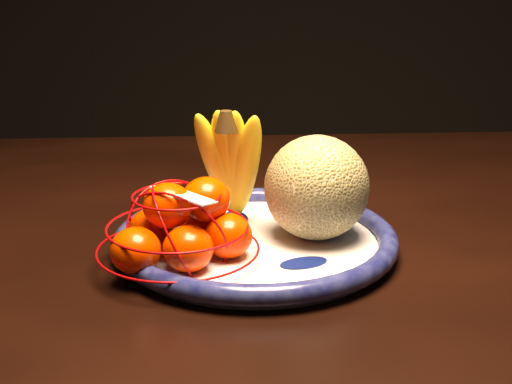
{
  "coord_description": "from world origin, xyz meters",
  "views": [
    {
      "loc": [
        -0.14,
        -0.97,
        1.09
      ],
      "look_at": [
        -0.17,
        -0.18,
        0.84
      ],
      "focal_mm": 50.0,
      "sensor_mm": 36.0,
      "label": 1
    }
  ],
  "objects_px": {
    "cantaloupe": "(317,188)",
    "banana_bunch": "(232,160)",
    "dining_table": "(314,267)",
    "fruit_bowl": "(256,240)",
    "mandarin_bag": "(182,229)"
  },
  "relations": [
    {
      "from": "dining_table",
      "to": "banana_bunch",
      "type": "bearing_deg",
      "value": -147.7
    },
    {
      "from": "dining_table",
      "to": "mandarin_bag",
      "type": "bearing_deg",
      "value": -134.15
    },
    {
      "from": "fruit_bowl",
      "to": "banana_bunch",
      "type": "height_order",
      "value": "banana_bunch"
    },
    {
      "from": "dining_table",
      "to": "banana_bunch",
      "type": "xyz_separation_m",
      "value": [
        -0.11,
        -0.08,
        0.18
      ]
    },
    {
      "from": "dining_table",
      "to": "cantaloupe",
      "type": "height_order",
      "value": "cantaloupe"
    },
    {
      "from": "cantaloupe",
      "to": "banana_bunch",
      "type": "relative_size",
      "value": 0.76
    },
    {
      "from": "dining_table",
      "to": "fruit_bowl",
      "type": "distance_m",
      "value": 0.19
    },
    {
      "from": "mandarin_bag",
      "to": "dining_table",
      "type": "bearing_deg",
      "value": 51.97
    },
    {
      "from": "fruit_bowl",
      "to": "banana_bunch",
      "type": "relative_size",
      "value": 2.06
    },
    {
      "from": "mandarin_bag",
      "to": "fruit_bowl",
      "type": "bearing_deg",
      "value": 35.14
    },
    {
      "from": "fruit_bowl",
      "to": "mandarin_bag",
      "type": "xyz_separation_m",
      "value": [
        -0.08,
        -0.05,
        0.03
      ]
    },
    {
      "from": "cantaloupe",
      "to": "mandarin_bag",
      "type": "height_order",
      "value": "cantaloupe"
    },
    {
      "from": "cantaloupe",
      "to": "fruit_bowl",
      "type": "bearing_deg",
      "value": -167.44
    },
    {
      "from": "dining_table",
      "to": "fruit_bowl",
      "type": "relative_size",
      "value": 4.88
    },
    {
      "from": "cantaloupe",
      "to": "banana_bunch",
      "type": "xyz_separation_m",
      "value": [
        -0.1,
        0.04,
        0.02
      ]
    }
  ]
}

